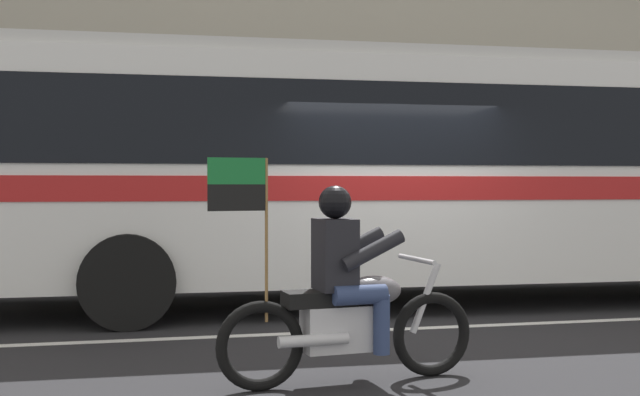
% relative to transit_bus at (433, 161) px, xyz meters
% --- Properties ---
extents(ground_plane, '(60.00, 60.00, 0.00)m').
position_rel_transit_bus_xyz_m(ground_plane, '(-0.94, -1.19, -1.88)').
color(ground_plane, black).
extents(sidewalk_curb, '(28.00, 3.80, 0.15)m').
position_rel_transit_bus_xyz_m(sidewalk_curb, '(-0.94, 3.91, -1.81)').
color(sidewalk_curb, '#B7B2A8').
rests_on(sidewalk_curb, ground_plane).
extents(lane_center_stripe, '(26.60, 0.14, 0.01)m').
position_rel_transit_bus_xyz_m(lane_center_stripe, '(-0.94, -1.79, -1.88)').
color(lane_center_stripe, silver).
rests_on(lane_center_stripe, ground_plane).
extents(office_building_facade, '(28.00, 0.89, 9.55)m').
position_rel_transit_bus_xyz_m(office_building_facade, '(-0.94, 6.19, 2.90)').
color(office_building_facade, gray).
rests_on(office_building_facade, ground_plane).
extents(transit_bus, '(12.79, 2.90, 3.22)m').
position_rel_transit_bus_xyz_m(transit_bus, '(0.00, 0.00, 0.00)').
color(transit_bus, white).
rests_on(transit_bus, ground_plane).
extents(motorcycle_with_rider, '(2.19, 0.66, 1.78)m').
position_rel_transit_bus_xyz_m(motorcycle_with_rider, '(-2.20, -3.89, -1.22)').
color(motorcycle_with_rider, black).
rests_on(motorcycle_with_rider, ground_plane).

